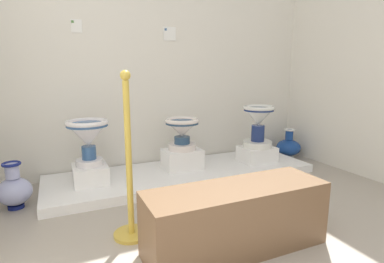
{
  "coord_description": "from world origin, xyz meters",
  "views": [
    {
      "loc": [
        0.54,
        -0.5,
        1.07
      ],
      "look_at": [
        1.79,
        2.26,
        0.47
      ],
      "focal_mm": 28.66,
      "sensor_mm": 36.0,
      "label": 1
    }
  ],
  "objects_px": {
    "plinth_block_rightmost": "(90,174)",
    "info_placard_second": "(169,34)",
    "plinth_block_central_ornate": "(257,154)",
    "antique_toilet_rightmost": "(88,135)",
    "stanchion_post_near_left": "(130,185)",
    "decorative_vase_spare": "(288,147)",
    "museum_bench": "(236,218)",
    "decorative_vase_corner": "(14,190)",
    "plinth_block_pale_glazed": "(182,159)",
    "antique_toilet_central_ornate": "(258,121)",
    "info_placard_first": "(76,26)",
    "antique_toilet_pale_glazed": "(182,130)"
  },
  "relations": [
    {
      "from": "decorative_vase_corner",
      "to": "plinth_block_pale_glazed",
      "type": "bearing_deg",
      "value": 6.16
    },
    {
      "from": "decorative_vase_corner",
      "to": "info_placard_first",
      "type": "bearing_deg",
      "value": 42.19
    },
    {
      "from": "plinth_block_rightmost",
      "to": "antique_toilet_central_ornate",
      "type": "bearing_deg",
      "value": -1.82
    },
    {
      "from": "antique_toilet_pale_glazed",
      "to": "decorative_vase_corner",
      "type": "distance_m",
      "value": 1.54
    },
    {
      "from": "plinth_block_rightmost",
      "to": "antique_toilet_pale_glazed",
      "type": "height_order",
      "value": "antique_toilet_pale_glazed"
    },
    {
      "from": "info_placard_second",
      "to": "museum_bench",
      "type": "distance_m",
      "value": 2.16
    },
    {
      "from": "antique_toilet_rightmost",
      "to": "decorative_vase_corner",
      "type": "relative_size",
      "value": 1.09
    },
    {
      "from": "plinth_block_pale_glazed",
      "to": "museum_bench",
      "type": "distance_m",
      "value": 1.38
    },
    {
      "from": "antique_toilet_central_ornate",
      "to": "info_placard_second",
      "type": "bearing_deg",
      "value": 150.76
    },
    {
      "from": "plinth_block_rightmost",
      "to": "antique_toilet_pale_glazed",
      "type": "relative_size",
      "value": 0.91
    },
    {
      "from": "plinth_block_pale_glazed",
      "to": "decorative_vase_corner",
      "type": "relative_size",
      "value": 1.01
    },
    {
      "from": "decorative_vase_spare",
      "to": "museum_bench",
      "type": "bearing_deg",
      "value": -139.3
    },
    {
      "from": "plinth_block_pale_glazed",
      "to": "museum_bench",
      "type": "xyz_separation_m",
      "value": [
        -0.21,
        -1.37,
        0.02
      ]
    },
    {
      "from": "antique_toilet_central_ornate",
      "to": "info_placard_first",
      "type": "relative_size",
      "value": 3.82
    },
    {
      "from": "info_placard_second",
      "to": "stanchion_post_near_left",
      "type": "distance_m",
      "value": 1.9
    },
    {
      "from": "plinth_block_central_ornate",
      "to": "decorative_vase_corner",
      "type": "bearing_deg",
      "value": -178.57
    },
    {
      "from": "decorative_vase_corner",
      "to": "plinth_block_rightmost",
      "type": "bearing_deg",
      "value": 11.11
    },
    {
      "from": "info_placard_second",
      "to": "stanchion_post_near_left",
      "type": "xyz_separation_m",
      "value": [
        -0.77,
        -1.33,
        -1.11
      ]
    },
    {
      "from": "plinth_block_rightmost",
      "to": "info_placard_second",
      "type": "distance_m",
      "value": 1.65
    },
    {
      "from": "antique_toilet_pale_glazed",
      "to": "decorative_vase_corner",
      "type": "height_order",
      "value": "antique_toilet_pale_glazed"
    },
    {
      "from": "plinth_block_central_ornate",
      "to": "info_placard_second",
      "type": "bearing_deg",
      "value": 150.76
    },
    {
      "from": "stanchion_post_near_left",
      "to": "info_placard_second",
      "type": "bearing_deg",
      "value": 59.76
    },
    {
      "from": "stanchion_post_near_left",
      "to": "museum_bench",
      "type": "distance_m",
      "value": 0.7
    },
    {
      "from": "plinth_block_central_ornate",
      "to": "stanchion_post_near_left",
      "type": "distance_m",
      "value": 1.84
    },
    {
      "from": "antique_toilet_rightmost",
      "to": "museum_bench",
      "type": "bearing_deg",
      "value": -62.14
    },
    {
      "from": "plinth_block_pale_glazed",
      "to": "stanchion_post_near_left",
      "type": "distance_m",
      "value": 1.23
    },
    {
      "from": "plinth_block_pale_glazed",
      "to": "info_placard_first",
      "type": "xyz_separation_m",
      "value": [
        -0.91,
        0.37,
        1.31
      ]
    },
    {
      "from": "antique_toilet_rightmost",
      "to": "plinth_block_pale_glazed",
      "type": "relative_size",
      "value": 1.08
    },
    {
      "from": "plinth_block_rightmost",
      "to": "plinth_block_pale_glazed",
      "type": "bearing_deg",
      "value": 2.92
    },
    {
      "from": "antique_toilet_pale_glazed",
      "to": "info_placard_first",
      "type": "distance_m",
      "value": 1.4
    },
    {
      "from": "info_placard_first",
      "to": "decorative_vase_spare",
      "type": "relative_size",
      "value": 0.32
    },
    {
      "from": "info_placard_first",
      "to": "decorative_vase_spare",
      "type": "xyz_separation_m",
      "value": [
        2.4,
        -0.28,
        -1.35
      ]
    },
    {
      "from": "plinth_block_rightmost",
      "to": "decorative_vase_spare",
      "type": "xyz_separation_m",
      "value": [
        2.39,
        0.14,
        -0.02
      ]
    },
    {
      "from": "plinth_block_rightmost",
      "to": "decorative_vase_spare",
      "type": "bearing_deg",
      "value": 3.3
    },
    {
      "from": "plinth_block_rightmost",
      "to": "decorative_vase_spare",
      "type": "height_order",
      "value": "decorative_vase_spare"
    },
    {
      "from": "plinth_block_rightmost",
      "to": "antique_toilet_rightmost",
      "type": "relative_size",
      "value": 0.78
    },
    {
      "from": "decorative_vase_spare",
      "to": "museum_bench",
      "type": "distance_m",
      "value": 2.24
    },
    {
      "from": "antique_toilet_pale_glazed",
      "to": "plinth_block_central_ornate",
      "type": "height_order",
      "value": "antique_toilet_pale_glazed"
    },
    {
      "from": "info_placard_first",
      "to": "antique_toilet_pale_glazed",
      "type": "bearing_deg",
      "value": -22.03
    },
    {
      "from": "antique_toilet_rightmost",
      "to": "plinth_block_central_ornate",
      "type": "height_order",
      "value": "antique_toilet_rightmost"
    },
    {
      "from": "plinth_block_rightmost",
      "to": "plinth_block_central_ornate",
      "type": "relative_size",
      "value": 0.85
    },
    {
      "from": "plinth_block_pale_glazed",
      "to": "plinth_block_central_ornate",
      "type": "height_order",
      "value": "plinth_block_pale_glazed"
    },
    {
      "from": "antique_toilet_rightmost",
      "to": "stanchion_post_near_left",
      "type": "bearing_deg",
      "value": -80.46
    },
    {
      "from": "antique_toilet_pale_glazed",
      "to": "plinth_block_central_ornate",
      "type": "distance_m",
      "value": 0.92
    },
    {
      "from": "antique_toilet_central_ornate",
      "to": "stanchion_post_near_left",
      "type": "relative_size",
      "value": 0.42
    },
    {
      "from": "antique_toilet_rightmost",
      "to": "plinth_block_rightmost",
      "type": "bearing_deg",
      "value": 180.0
    },
    {
      "from": "info_placard_second",
      "to": "decorative_vase_spare",
      "type": "relative_size",
      "value": 0.38
    },
    {
      "from": "plinth_block_central_ornate",
      "to": "stanchion_post_near_left",
      "type": "relative_size",
      "value": 0.35
    },
    {
      "from": "info_placard_first",
      "to": "plinth_block_central_ornate",
      "type": "bearing_deg",
      "value": -14.93
    },
    {
      "from": "antique_toilet_rightmost",
      "to": "antique_toilet_pale_glazed",
      "type": "height_order",
      "value": "antique_toilet_rightmost"
    }
  ]
}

